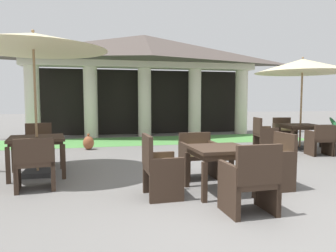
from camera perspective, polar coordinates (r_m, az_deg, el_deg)
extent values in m
plane|color=slate|center=(4.15, 14.44, -15.51)|extent=(60.00, 60.00, 0.00)
cylinder|color=beige|center=(12.33, -23.57, 3.95)|extent=(0.51, 0.51, 2.65)
cylinder|color=beige|center=(12.12, -13.98, 4.21)|extent=(0.51, 0.51, 2.65)
cylinder|color=beige|center=(12.25, -4.31, 4.34)|extent=(0.51, 0.51, 2.65)
cylinder|color=beige|center=(12.71, 4.90, 4.36)|extent=(0.51, 0.51, 2.65)
cylinder|color=beige|center=(13.48, 13.27, 4.27)|extent=(0.51, 0.51, 2.65)
cube|color=beige|center=(12.32, -4.35, 11.08)|extent=(9.01, 0.70, 0.24)
pyramid|color=#514742|center=(12.40, -4.37, 13.98)|extent=(9.41, 2.64, 1.03)
cube|color=black|center=(13.14, -4.89, 4.37)|extent=(8.81, 0.16, 2.65)
cube|color=#519347|center=(10.91, -3.14, -2.67)|extent=(11.21, 2.30, 0.01)
cube|color=#38281E|center=(6.34, -22.91, -2.08)|extent=(1.10, 1.10, 0.05)
cube|color=#38281E|center=(6.35, -22.90, -2.54)|extent=(1.01, 1.01, 0.05)
cube|color=#38281E|center=(5.99, -27.26, -6.44)|extent=(0.08, 0.08, 0.63)
cube|color=#38281E|center=(5.95, -18.57, -6.21)|extent=(0.08, 0.08, 0.63)
cube|color=#38281E|center=(6.87, -26.44, -5.01)|extent=(0.08, 0.08, 0.63)
cube|color=#38281E|center=(6.84, -18.89, -4.81)|extent=(0.08, 0.08, 0.63)
cube|color=#2D2D2D|center=(6.45, -22.71, -7.93)|extent=(0.52, 0.52, 0.09)
cylinder|color=olive|center=(6.30, -23.07, 2.66)|extent=(0.04, 0.04, 2.47)
cone|color=beige|center=(6.39, -23.46, 14.07)|extent=(2.69, 2.69, 0.30)
sphere|color=olive|center=(6.42, -23.51, 15.66)|extent=(0.06, 0.06, 0.06)
cube|color=#38281E|center=(7.34, -22.58, -3.64)|extent=(0.61, 0.58, 0.07)
cube|color=#E0CC7F|center=(7.33, -22.59, -3.17)|extent=(0.56, 0.53, 0.05)
cube|color=#38281E|center=(7.54, -22.60, -1.32)|extent=(0.55, 0.14, 0.48)
cube|color=#38281E|center=(7.35, -20.58, -4.14)|extent=(0.13, 0.51, 0.65)
cube|color=#38281E|center=(7.36, -24.54, -4.25)|extent=(0.13, 0.51, 0.65)
cube|color=#38281E|center=(7.15, -20.59, -5.55)|extent=(0.06, 0.06, 0.36)
cube|color=#38281E|center=(7.16, -24.54, -5.65)|extent=(0.06, 0.06, 0.36)
cube|color=#38281E|center=(7.59, -20.62, -4.95)|extent=(0.06, 0.06, 0.36)
cube|color=#38281E|center=(7.61, -24.33, -5.05)|extent=(0.06, 0.06, 0.36)
cube|color=#38281E|center=(5.42, -23.15, -6.17)|extent=(0.64, 0.59, 0.07)
cube|color=#E0CC7F|center=(5.41, -23.18, -5.54)|extent=(0.59, 0.54, 0.05)
cube|color=#38281E|center=(5.15, -23.34, -4.20)|extent=(0.58, 0.14, 0.38)
cube|color=#38281E|center=(5.46, -25.94, -7.16)|extent=(0.13, 0.52, 0.69)
cube|color=#38281E|center=(5.44, -20.30, -7.02)|extent=(0.13, 0.52, 0.69)
cube|color=#38281E|center=(5.71, -25.60, -8.11)|extent=(0.06, 0.06, 0.40)
cube|color=#38281E|center=(5.69, -20.36, -7.98)|extent=(0.06, 0.06, 0.40)
cube|color=#38281E|center=(5.27, -26.01, -9.19)|extent=(0.06, 0.06, 0.40)
cube|color=#38281E|center=(5.24, -20.31, -9.06)|extent=(0.06, 0.06, 0.40)
cube|color=#38281E|center=(9.80, 23.08, 0.11)|extent=(1.10, 1.10, 0.05)
cube|color=#38281E|center=(9.81, 23.07, -0.23)|extent=(1.02, 1.02, 0.07)
cube|color=#38281E|center=(9.25, 21.77, -2.54)|extent=(0.08, 0.08, 0.59)
cube|color=#38281E|center=(9.66, 26.56, -2.41)|extent=(0.08, 0.08, 0.59)
cube|color=#38281E|center=(10.05, 19.60, -1.91)|extent=(0.08, 0.08, 0.59)
cube|color=#38281E|center=(10.43, 24.11, -1.81)|extent=(0.08, 0.08, 0.59)
cube|color=#2D2D2D|center=(9.87, 22.96, -3.67)|extent=(0.42, 0.42, 0.07)
cylinder|color=olive|center=(9.78, 23.18, 2.97)|extent=(0.05, 0.05, 2.35)
cone|color=beige|center=(9.82, 23.42, 10.07)|extent=(2.68, 2.68, 0.39)
sphere|color=olive|center=(9.84, 23.47, 11.38)|extent=(0.06, 0.06, 0.06)
cube|color=#38281E|center=(8.92, 25.98, -2.29)|extent=(0.60, 0.59, 0.07)
cube|color=#E0CC7F|center=(8.92, 25.99, -1.91)|extent=(0.55, 0.55, 0.05)
cube|color=#38281E|center=(8.70, 26.80, -1.07)|extent=(0.53, 0.14, 0.36)
cube|color=#38281E|center=(8.82, 24.58, -2.85)|extent=(0.14, 0.52, 0.63)
cube|color=#38281E|center=(9.06, 27.30, -2.76)|extent=(0.14, 0.52, 0.63)
cube|color=#38281E|center=(9.04, 23.91, -3.52)|extent=(0.06, 0.06, 0.36)
cube|color=#38281E|center=(9.27, 26.50, -3.42)|extent=(0.06, 0.06, 0.36)
cube|color=#38281E|center=(8.64, 25.32, -3.94)|extent=(0.06, 0.06, 0.36)
cube|color=#38281E|center=(8.87, 27.98, -3.82)|extent=(0.06, 0.06, 0.36)
cube|color=#38281E|center=(10.75, 20.58, -0.85)|extent=(0.68, 0.63, 0.07)
cube|color=#E0CC7F|center=(10.75, 20.59, -0.53)|extent=(0.62, 0.58, 0.05)
cube|color=#38281E|center=(10.96, 20.08, 0.47)|extent=(0.60, 0.15, 0.39)
cube|color=#38281E|center=(10.88, 21.90, -1.34)|extent=(0.15, 0.55, 0.65)
cube|color=#38281E|center=(10.65, 19.20, -1.38)|extent=(0.15, 0.55, 0.65)
cube|color=#38281E|center=(10.67, 22.41, -2.18)|extent=(0.06, 0.06, 0.39)
cube|color=#38281E|center=(10.44, 19.74, -2.25)|extent=(0.06, 0.06, 0.39)
cube|color=#38281E|center=(11.11, 21.31, -1.88)|extent=(0.06, 0.06, 0.39)
cube|color=#38281E|center=(10.89, 18.73, -1.93)|extent=(0.06, 0.06, 0.39)
cube|color=#38281E|center=(10.33, 28.16, -1.33)|extent=(0.63, 0.67, 0.07)
cube|color=#E0CC7F|center=(10.32, 28.17, -0.99)|extent=(0.58, 0.62, 0.05)
cube|color=#38281E|center=(10.57, 27.36, -1.62)|extent=(0.55, 0.15, 0.68)
cube|color=#38281E|center=(10.00, 27.71, -2.82)|extent=(0.06, 0.06, 0.39)
cube|color=#38281E|center=(10.45, 26.20, -2.45)|extent=(0.06, 0.06, 0.39)
cube|color=#38281E|center=(10.70, 28.47, -2.37)|extent=(0.06, 0.06, 0.39)
cube|color=#38281E|center=(9.41, 17.41, -1.55)|extent=(0.61, 0.68, 0.07)
cube|color=#E0CC7F|center=(9.40, 17.42, -1.18)|extent=(0.56, 0.63, 0.05)
cube|color=#38281E|center=(9.30, 16.06, 0.06)|extent=(0.16, 0.61, 0.46)
cube|color=#38281E|center=(9.68, 16.80, -1.93)|extent=(0.53, 0.14, 0.64)
cube|color=#38281E|center=(9.16, 18.02, -2.34)|extent=(0.53, 0.14, 0.64)
cube|color=#38281E|center=(9.77, 18.08, -2.67)|extent=(0.06, 0.06, 0.38)
cube|color=#38281E|center=(9.27, 19.33, -3.11)|extent=(0.06, 0.06, 0.38)
cube|color=#38281E|center=(9.61, 15.49, -2.73)|extent=(0.06, 0.06, 0.38)
cube|color=#38281E|center=(9.10, 16.61, -3.18)|extent=(0.06, 0.06, 0.38)
cube|color=#38281E|center=(4.85, 9.42, -4.09)|extent=(0.89, 0.89, 0.05)
cube|color=#38281E|center=(4.86, 9.41, -4.89)|extent=(0.82, 0.82, 0.09)
cube|color=#38281E|center=(4.43, 6.68, -10.19)|extent=(0.07, 0.07, 0.57)
cube|color=#38281E|center=(4.76, 15.73, -9.26)|extent=(0.07, 0.07, 0.57)
cube|color=#38281E|center=(5.15, 3.48, -8.01)|extent=(0.07, 0.07, 0.57)
cube|color=#38281E|center=(5.44, 11.51, -7.40)|extent=(0.07, 0.07, 0.57)
cube|color=#38281E|center=(5.32, 18.35, -6.23)|extent=(0.55, 0.58, 0.07)
cube|color=#E0CC7F|center=(5.31, 18.37, -5.59)|extent=(0.50, 0.53, 0.05)
cube|color=#38281E|center=(5.42, 20.61, -3.44)|extent=(0.08, 0.57, 0.43)
cube|color=#38281E|center=(5.13, 19.91, -7.97)|extent=(0.53, 0.08, 0.64)
cube|color=#38281E|center=(5.56, 16.85, -6.90)|extent=(0.53, 0.08, 0.64)
cube|color=#38281E|center=(5.04, 17.56, -9.56)|extent=(0.06, 0.06, 0.40)
cube|color=#38281E|center=(5.46, 14.71, -8.36)|extent=(0.06, 0.06, 0.40)
cube|color=#38281E|center=(5.30, 21.97, -8.97)|extent=(0.06, 0.06, 0.40)
cube|color=#38281E|center=(5.70, 18.92, -7.90)|extent=(0.06, 0.06, 0.40)
cube|color=#38281E|center=(4.62, -1.01, -7.84)|extent=(0.51, 0.58, 0.07)
cube|color=#E0CC7F|center=(4.61, -1.01, -7.11)|extent=(0.47, 0.53, 0.05)
cube|color=#38281E|center=(4.52, -3.82, -4.62)|extent=(0.08, 0.57, 0.47)
cube|color=#38281E|center=(4.89, -1.73, -8.39)|extent=(0.50, 0.07, 0.62)
cube|color=#38281E|center=(4.40, -0.20, -9.92)|extent=(0.50, 0.07, 0.62)
cube|color=#38281E|center=(4.97, 0.79, -9.62)|extent=(0.06, 0.06, 0.38)
cube|color=#38281E|center=(4.49, 2.54, -11.19)|extent=(0.06, 0.06, 0.38)
cube|color=#38281E|center=(4.87, -4.26, -9.92)|extent=(0.06, 0.06, 0.38)
cube|color=#38281E|center=(4.39, -3.05, -11.58)|extent=(0.06, 0.06, 0.38)
cube|color=#38281E|center=(5.72, 5.72, -5.45)|extent=(0.63, 0.56, 0.07)
cube|color=#E0CC7F|center=(5.71, 5.73, -4.86)|extent=(0.58, 0.51, 0.05)
cube|color=#38281E|center=(5.92, 4.91, -2.95)|extent=(0.62, 0.08, 0.37)
cube|color=#38281E|center=(5.84, 8.38, -6.11)|extent=(0.08, 0.54, 0.65)
cube|color=#38281E|center=(5.65, 2.95, -6.45)|extent=(0.08, 0.54, 0.65)
cube|color=#38281E|center=(5.65, 9.25, -7.93)|extent=(0.06, 0.06, 0.38)
cube|color=#38281E|center=(5.46, 3.79, -8.34)|extent=(0.06, 0.06, 0.38)
cube|color=#38281E|center=(6.09, 7.41, -6.99)|extent=(0.06, 0.06, 0.38)
cube|color=#38281E|center=(5.90, 2.31, -7.32)|extent=(0.06, 0.06, 0.38)
cube|color=#38281E|center=(4.12, 14.50, -9.96)|extent=(0.60, 0.55, 0.07)
cube|color=#E0CC7F|center=(4.11, 14.52, -9.15)|extent=(0.55, 0.51, 0.05)
cube|color=#38281E|center=(3.85, 16.37, -6.85)|extent=(0.59, 0.08, 0.48)
cube|color=#38281E|center=(4.02, 11.01, -11.28)|extent=(0.08, 0.53, 0.65)
cube|color=#38281E|center=(4.28, 17.74, -10.44)|extent=(0.08, 0.53, 0.65)
cube|color=#38281E|center=(4.27, 9.67, -12.31)|extent=(0.06, 0.06, 0.36)
cube|color=#38281E|center=(4.51, 15.96, -11.52)|extent=(0.06, 0.06, 0.36)
cube|color=#38281E|center=(3.86, 12.64, -14.23)|extent=(0.06, 0.06, 0.36)
cube|color=#38281E|center=(4.12, 19.40, -13.17)|extent=(0.06, 0.06, 0.36)
ellipsoid|color=#1E562D|center=(8.91, 28.33, 0.09)|extent=(0.12, 0.48, 0.46)
ellipsoid|color=brown|center=(9.24, -14.35, -3.00)|extent=(0.31, 0.31, 0.39)
sphere|color=brown|center=(9.21, -14.38, -1.57)|extent=(0.08, 0.08, 0.08)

